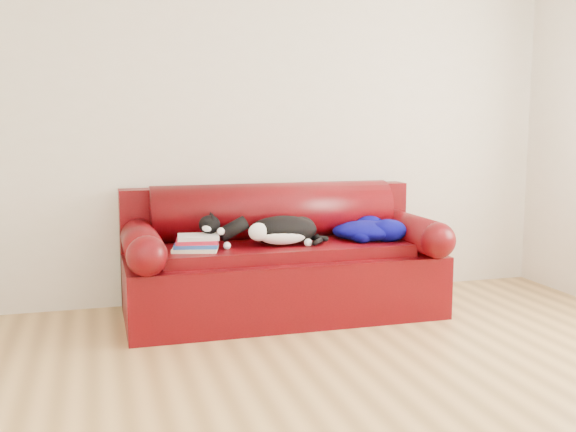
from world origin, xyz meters
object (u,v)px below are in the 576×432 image
sofa_base (282,280)px  cat (282,231)px  book_stack (197,243)px  blanket (368,230)px

sofa_base → cat: size_ratio=3.07×
cat → book_stack: bearing=175.4°
blanket → cat: bearing=-175.6°
book_stack → blanket: blanket is taller
book_stack → cat: (0.57, 0.04, 0.04)m
book_stack → blanket: 1.20m
sofa_base → book_stack: book_stack is taller
cat → blanket: (0.63, 0.05, -0.03)m
sofa_base → cat: 0.37m
sofa_base → blanket: 0.69m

